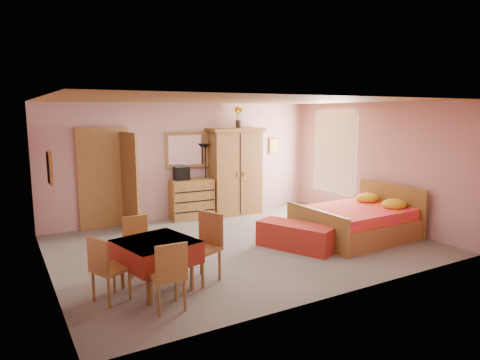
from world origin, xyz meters
TOP-DOWN VIEW (x-y plane):
  - floor at (0.00, 0.00)m, footprint 6.50×6.50m
  - ceiling at (0.00, 0.00)m, footprint 6.50×6.50m
  - wall_back at (0.00, 2.50)m, footprint 6.50×0.10m
  - wall_front at (0.00, -2.50)m, footprint 6.50×0.10m
  - wall_left at (-3.25, 0.00)m, footprint 0.10×5.00m
  - wall_right at (3.25, 0.00)m, footprint 0.10×5.00m
  - doorway at (-1.90, 2.47)m, footprint 1.06×0.12m
  - window at (3.21, 1.20)m, footprint 0.08×1.40m
  - picture_left at (-3.22, -0.60)m, footprint 0.04×0.32m
  - picture_back at (2.35, 2.47)m, footprint 0.30×0.04m
  - chest_of_drawers at (-0.04, 2.26)m, footprint 0.99×0.55m
  - wall_mirror at (-0.04, 2.47)m, footprint 1.02×0.12m
  - stereo at (-0.25, 2.30)m, footprint 0.32×0.24m
  - floor_lamp at (0.35, 2.31)m, footprint 0.23×0.23m
  - wardrobe at (1.05, 2.19)m, footprint 1.32×0.73m
  - sunflower_vase at (1.16, 2.22)m, footprint 0.21×0.21m
  - bed at (2.09, -0.69)m, footprint 2.11×1.67m
  - bench at (0.68, -0.66)m, footprint 1.02×1.45m
  - dining_table at (-2.02, -1.11)m, footprint 1.12×1.12m
  - chair_south at (-2.10, -1.74)m, footprint 0.41×0.41m
  - chair_north at (-2.05, -0.39)m, footprint 0.39×0.39m
  - chair_west at (-2.65, -1.17)m, footprint 0.52×0.52m
  - chair_east at (-1.37, -1.16)m, footprint 0.58×0.58m

SIDE VIEW (x-z plane):
  - floor at x=0.00m, z-range 0.00..0.00m
  - bench at x=0.68m, z-range 0.00..0.45m
  - dining_table at x=-2.02m, z-range 0.00..0.69m
  - chair_north at x=-2.05m, z-range 0.00..0.84m
  - chair_west at x=-2.65m, z-range 0.00..0.87m
  - chair_south at x=-2.10m, z-range 0.00..0.87m
  - chest_of_drawers at x=-0.04m, z-range 0.00..0.90m
  - bed at x=2.09m, z-range 0.00..0.96m
  - chair_east at x=-1.37m, z-range 0.00..0.98m
  - floor_lamp at x=0.35m, z-range 0.00..1.68m
  - wardrobe at x=1.05m, z-range 0.00..2.03m
  - doorway at x=-1.90m, z-range -0.05..2.10m
  - stereo at x=-0.25m, z-range 0.90..1.20m
  - wall_back at x=0.00m, z-range 0.00..2.60m
  - wall_front at x=0.00m, z-range 0.00..2.60m
  - wall_left at x=-3.25m, z-range 0.00..2.60m
  - wall_right at x=3.25m, z-range 0.00..2.60m
  - window at x=3.21m, z-range 0.48..2.42m
  - picture_back at x=2.35m, z-range 1.35..1.75m
  - wall_mirror at x=-0.04m, z-range 1.15..1.95m
  - picture_left at x=-3.22m, z-range 1.49..1.91m
  - sunflower_vase at x=1.16m, z-range 2.03..2.52m
  - ceiling at x=0.00m, z-range 2.60..2.60m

